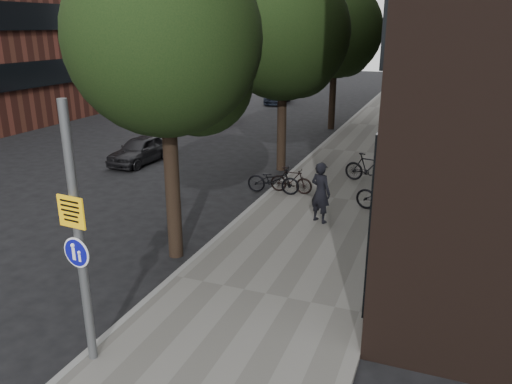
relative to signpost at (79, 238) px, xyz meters
The scene contains 14 objects.
sidewalk 10.24m from the signpost, 78.14° to the left, with size 4.50×60.00×0.12m, color #615E5A.
curb_edge 10.03m from the signpost, 91.17° to the left, with size 0.15×60.00×0.13m, color slate.
street_tree_near 5.24m from the signpost, 99.40° to the left, with size 4.40×4.40×7.50m.
street_tree_mid 13.21m from the signpost, 93.23° to the left, with size 5.00×5.00×7.80m.
street_tree_far 22.09m from the signpost, 91.91° to the left, with size 5.00×5.00×7.80m.
signpost is the anchor object (origin of this frame).
pedestrian 7.95m from the signpost, 74.40° to the left, with size 0.65×0.43×1.79m, color black.
parked_bike_facade_near 9.91m from the signpost, 67.06° to the left, with size 0.66×1.90×1.00m, color black.
parked_bike_facade_far 12.34m from the signpost, 76.74° to the left, with size 0.50×1.77×1.06m, color black.
parked_bike_curb_near 9.65m from the signpost, 90.00° to the left, with size 0.63×1.80×0.94m, color black.
parked_bike_curb_far 9.93m from the signpost, 86.77° to the left, with size 0.42×1.48×0.89m, color black.
parked_car_near 13.54m from the signpost, 119.87° to the left, with size 1.35×3.35×1.14m, color black.
parked_car_mid 21.86m from the signpost, 109.73° to the left, with size 1.41×4.04×1.33m, color maroon.
parked_car_far 30.65m from the signpost, 102.64° to the left, with size 1.56×3.85×1.12m, color black.
Camera 1 is at (3.43, -5.54, 5.58)m, focal length 35.00 mm.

